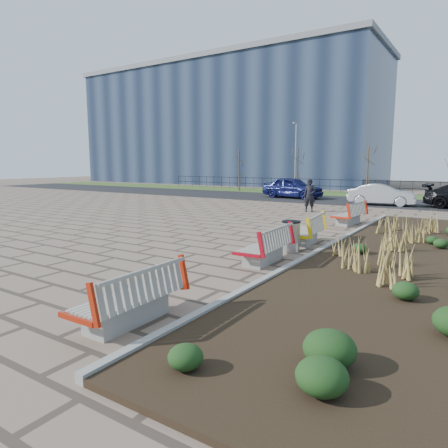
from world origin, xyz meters
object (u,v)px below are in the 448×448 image
Objects in this scene: bench_d at (348,213)px; bench_c at (305,230)px; bench_b at (263,245)px; bench_a at (127,295)px; car_silver at (381,195)px; pedestrian at (310,196)px; litter_bin at (291,237)px; car_blue at (293,188)px; lamp_west at (296,159)px.

bench_c is at bearing -84.04° from bench_d.
bench_b is 1.00× the size of bench_d.
bench_a is 13.08m from bench_d.
bench_a is 0.52× the size of car_silver.
bench_a is 22.35m from car_silver.
pedestrian is 6.33m from car_silver.
car_blue reaches higher than litter_bin.
lamp_west is (-9.00, 23.34, 2.54)m from bench_b.
pedestrian reaches higher than bench_d.
bench_c is 1.00× the size of bench_d.
bench_c is 14.41m from car_silver.
bench_d is (0.00, 13.08, 0.00)m from bench_a.
car_silver reaches higher than litter_bin.
car_blue reaches higher than car_silver.
bench_b is at bearing -96.75° from bench_c.
bench_c is 9.19m from pedestrian.
bench_d is (0.00, 5.14, 0.00)m from bench_c.
bench_a is 7.94m from bench_c.
bench_c is at bearing 89.47° from bench_a.
bench_b is at bearing 89.47° from bench_a.
bench_c is 17.83m from car_blue.
lamp_west is (-9.00, 15.23, 2.54)m from bench_d.
bench_c is 1.29m from litter_bin.
pedestrian is (-3.14, 11.60, 0.41)m from bench_b.
pedestrian reaches higher than car_silver.
lamp_west is at bearing 27.70° from car_blue.
car_silver is (2.60, 5.77, -0.22)m from pedestrian.
pedestrian is 0.45× the size of car_silver.
bench_a is 1.15× the size of pedestrian.
litter_bin is (0.07, -6.42, -0.04)m from bench_d.
car_blue reaches higher than bench_a.
bench_a and bench_c have the same top height.
car_silver is (-0.54, 22.34, 0.19)m from bench_a.
bench_d is at bearing 89.47° from bench_a.
bench_b is at bearing 174.43° from car_silver.
car_blue is at bearing 108.78° from bench_b.
bench_d is at bearing -59.42° from lamp_west.
bench_a is at bearing -96.75° from bench_c.
bench_b is 20.58m from car_blue.
bench_a is 16.87m from pedestrian.
lamp_west is (-8.46, 5.97, 2.35)m from car_silver.
car_blue reaches higher than bench_d.
bench_d is 9.28m from car_silver.
litter_bin is 0.23× the size of car_silver.
bench_a and bench_d have the same top height.
pedestrian is 8.71m from car_blue.
car_blue is (-4.28, 7.59, -0.09)m from pedestrian.
bench_d is (0.00, 8.11, 0.00)m from bench_b.
car_blue is 1.15× the size of car_silver.
bench_a and bench_b have the same top height.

